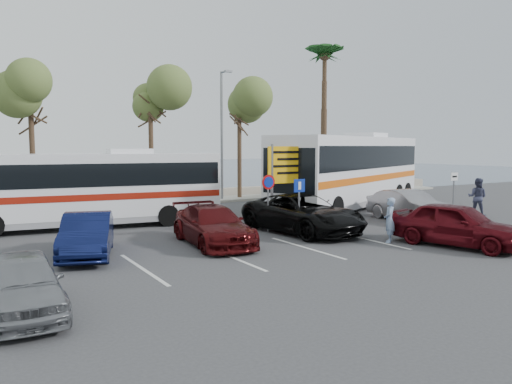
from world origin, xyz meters
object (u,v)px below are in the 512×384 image
car_blue (87,235)px  car_maroon (213,225)px  car_red (457,224)px  coach_bus_left (92,191)px  street_lamp_right (222,129)px  suv_black (303,214)px  pedestrian_near (389,220)px  pedestrian_far (477,197)px  car_silver_a (22,284)px  direction_sign (289,171)px  coach_bus_right (351,173)px  car_silver_b (409,206)px

car_blue → car_maroon: 4.29m
car_blue → car_red: bearing=-6.4°
coach_bus_left → car_blue: size_ratio=2.66×
street_lamp_right → suv_black: (-2.50, -12.02, -3.82)m
suv_black → pedestrian_near: pedestrian_near is taller
car_maroon → pedestrian_far: bearing=4.9°
street_lamp_right → car_silver_a: size_ratio=2.09×
direction_sign → pedestrian_far: size_ratio=1.89×
car_silver_a → suv_black: bearing=26.4°
car_red → car_maroon: bearing=132.8°
direction_sign → coach_bus_right: size_ratio=0.26×
street_lamp_right → coach_bus_right: bearing=-57.3°
car_red → pedestrian_near: size_ratio=2.77×
car_blue → suv_black: (8.48, -0.00, 0.09)m
car_red → pedestrian_far: 8.75m
coach_bus_left → car_maroon: size_ratio=2.34×
car_maroon → street_lamp_right: bearing=67.1°
street_lamp_right → pedestrian_far: street_lamp_right is taller
car_silver_a → pedestrian_far: bearing=13.6°
car_silver_a → pedestrian_near: bearing=9.7°
car_maroon → pedestrian_far: 14.70m
direction_sign → car_silver_b: 6.12m
coach_bus_left → car_red: bearing=-47.1°
car_blue → car_silver_b: car_silver_b is taller
coach_bus_right → car_blue: coach_bus_right is taller
coach_bus_right → pedestrian_near: (-5.50, -8.27, -1.16)m
car_silver_a → pedestrian_far: (21.38, 4.50, 0.30)m
direction_sign → car_maroon: size_ratio=0.76×
car_silver_b → car_red: bearing=-117.1°
car_blue → car_red: (11.48, -5.00, 0.09)m
suv_black → street_lamp_right: bearing=73.0°
suv_black → pedestrian_far: pedestrian_far is taller
car_red → pedestrian_near: bearing=116.8°
suv_black → coach_bus_left: bearing=135.2°
street_lamp_right → pedestrian_near: size_ratio=4.87×
direction_sign → pedestrian_far: 10.34m
coach_bus_right → street_lamp_right: bearing=122.7°
street_lamp_right → car_red: (0.50, -17.02, -3.82)m
coach_bus_right → car_maroon: bearing=-154.6°
street_lamp_right → pedestrian_near: 15.78m
car_maroon → car_red: bearing=-27.4°
suv_black → pedestrian_far: size_ratio=2.94×
car_red → pedestrian_far: bearing=16.8°
pedestrian_near → car_silver_a: bearing=-35.1°
car_silver_a → car_blue: car_blue is taller
street_lamp_right → car_maroon: 14.58m
pedestrian_near → car_red: bearing=87.9°
coach_bus_right → car_silver_b: coach_bus_right is taller
car_red → car_silver_b: size_ratio=1.03×
suv_black → direction_sign: bearing=68.2°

